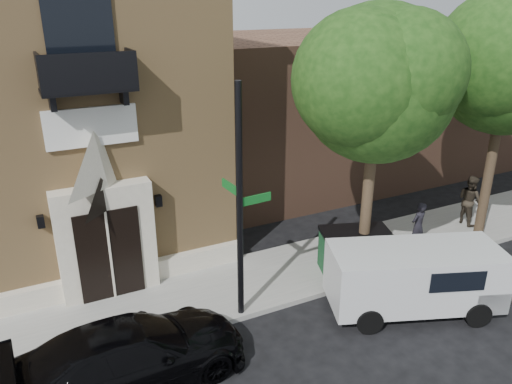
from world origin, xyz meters
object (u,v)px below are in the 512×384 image
Objects in this scene: pedestrian_far at (470,200)px; dumpster at (355,251)px; black_sedan at (132,354)px; cargo_van at (420,277)px; fire_hydrant at (394,257)px; street_sign at (240,206)px; pedestrian_near at (418,226)px.

dumpster is at bearing 101.43° from pedestrian_far.
dumpster is (7.13, 1.55, 0.08)m from black_sedan.
cargo_van is 2.05m from fire_hydrant.
cargo_van is 2.31m from dumpster.
street_sign reaches higher than black_sedan.
black_sedan is at bearing -164.25° from street_sign.
fire_hydrant is 0.41× the size of pedestrian_far.
pedestrian_near reaches higher than black_sedan.
pedestrian_near is (6.69, 0.64, -2.25)m from street_sign.
cargo_van reaches higher than black_sedan.
dumpster is at bearing 1.68° from street_sign.
street_sign is 5.83m from fire_hydrant.
dumpster is (-1.19, 0.43, 0.30)m from fire_hydrant.
dumpster is 5.86m from pedestrian_far.
cargo_van is at bearing -97.92° from black_sedan.
street_sign is (3.16, 1.14, 2.48)m from black_sedan.
pedestrian_near is at bearing 104.77° from pedestrian_far.
cargo_van is at bearing 123.19° from pedestrian_far.
street_sign is at bearing -5.95° from pedestrian_near.
street_sign reaches higher than dumpster.
cargo_van is at bearing -59.92° from dumpster.
street_sign is 3.73× the size of pedestrian_near.
cargo_van is 2.62× the size of pedestrian_far.
cargo_van is 6.21m from pedestrian_far.
cargo_van is 2.10× the size of dumpster.
black_sedan is 0.84× the size of street_sign.
pedestrian_near is at bearing 1.29° from street_sign.
pedestrian_near is at bearing -82.29° from black_sedan.
street_sign is 3.31× the size of pedestrian_far.
cargo_van is at bearing 36.11° from pedestrian_near.
cargo_van is 3.38m from pedestrian_near.
black_sedan is 2.23× the size of dumpster.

